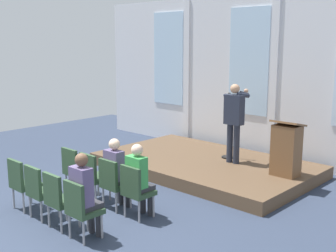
{
  "coord_description": "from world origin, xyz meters",
  "views": [
    {
      "loc": [
        6.03,
        -3.5,
        2.98
      ],
      "look_at": [
        0.19,
        2.71,
        1.3
      ],
      "focal_mm": 45.94,
      "sensor_mm": 36.0,
      "label": 1
    }
  ],
  "objects_px": {
    "chair_r1_c2": "(59,197)",
    "audience_r1_c3": "(84,192)",
    "chair_r0_c2": "(113,181)",
    "audience_r0_c3": "(139,177)",
    "chair_r0_c1": "(93,174)",
    "chair_r1_c3": "(81,207)",
    "chair_r0_c3": "(136,189)",
    "chair_r1_c0": "(22,181)",
    "speaker": "(234,117)",
    "chair_r1_c1": "(39,189)",
    "lectern": "(286,149)",
    "audience_r0_c2": "(116,170)",
    "chair_r0_c0": "(75,168)",
    "mic_stand": "(228,144)"
  },
  "relations": [
    {
      "from": "chair_r1_c2",
      "to": "chair_r1_c3",
      "type": "distance_m",
      "value": 0.59
    },
    {
      "from": "lectern",
      "to": "chair_r1_c3",
      "type": "bearing_deg",
      "value": -104.17
    },
    {
      "from": "chair_r0_c1",
      "to": "chair_r0_c0",
      "type": "bearing_deg",
      "value": 180.0
    },
    {
      "from": "chair_r0_c2",
      "to": "audience_r0_c3",
      "type": "xyz_separation_m",
      "value": [
        0.59,
        0.08,
        0.19
      ]
    },
    {
      "from": "lectern",
      "to": "audience_r0_c3",
      "type": "distance_m",
      "value": 3.28
    },
    {
      "from": "mic_stand",
      "to": "speaker",
      "type": "bearing_deg",
      "value": -37.18
    },
    {
      "from": "chair_r1_c1",
      "to": "audience_r1_c3",
      "type": "distance_m",
      "value": 1.2
    },
    {
      "from": "chair_r0_c3",
      "to": "chair_r1_c0",
      "type": "distance_m",
      "value": 2.09
    },
    {
      "from": "audience_r0_c3",
      "to": "chair_r0_c2",
      "type": "bearing_deg",
      "value": -172.04
    },
    {
      "from": "audience_r0_c3",
      "to": "chair_r1_c0",
      "type": "relative_size",
      "value": 1.38
    },
    {
      "from": "audience_r0_c2",
      "to": "chair_r1_c0",
      "type": "relative_size",
      "value": 1.38
    },
    {
      "from": "chair_r0_c2",
      "to": "speaker",
      "type": "bearing_deg",
      "value": 84.0
    },
    {
      "from": "lectern",
      "to": "audience_r0_c3",
      "type": "height_order",
      "value": "lectern"
    },
    {
      "from": "audience_r0_c2",
      "to": "audience_r0_c3",
      "type": "xyz_separation_m",
      "value": [
        0.59,
        -0.0,
        0.0
      ]
    },
    {
      "from": "chair_r1_c0",
      "to": "chair_r1_c1",
      "type": "relative_size",
      "value": 1.0
    },
    {
      "from": "speaker",
      "to": "chair_r1_c3",
      "type": "relative_size",
      "value": 1.91
    },
    {
      "from": "chair_r0_c3",
      "to": "chair_r1_c2",
      "type": "height_order",
      "value": "same"
    },
    {
      "from": "chair_r0_c3",
      "to": "audience_r1_c3",
      "type": "xyz_separation_m",
      "value": [
        0.0,
        -1.04,
        0.22
      ]
    },
    {
      "from": "lectern",
      "to": "mic_stand",
      "type": "bearing_deg",
      "value": 169.53
    },
    {
      "from": "chair_r0_c2",
      "to": "audience_r1_c3",
      "type": "height_order",
      "value": "audience_r1_c3"
    },
    {
      "from": "chair_r0_c2",
      "to": "chair_r1_c3",
      "type": "distance_m",
      "value": 1.27
    },
    {
      "from": "chair_r0_c1",
      "to": "audience_r0_c3",
      "type": "relative_size",
      "value": 0.72
    },
    {
      "from": "lectern",
      "to": "chair_r0_c0",
      "type": "xyz_separation_m",
      "value": [
        -2.85,
        -3.17,
        -0.29
      ]
    },
    {
      "from": "lectern",
      "to": "speaker",
      "type": "bearing_deg",
      "value": 177.58
    },
    {
      "from": "lectern",
      "to": "chair_r0_c2",
      "type": "relative_size",
      "value": 1.23
    },
    {
      "from": "chair_r1_c2",
      "to": "audience_r1_c3",
      "type": "xyz_separation_m",
      "value": [
        0.59,
        0.08,
        0.22
      ]
    },
    {
      "from": "chair_r0_c1",
      "to": "chair_r1_c3",
      "type": "xyz_separation_m",
      "value": [
        1.18,
        -1.12,
        0.0
      ]
    },
    {
      "from": "chair_r1_c0",
      "to": "chair_r0_c3",
      "type": "bearing_deg",
      "value": 32.34
    },
    {
      "from": "speaker",
      "to": "chair_r0_c2",
      "type": "xyz_separation_m",
      "value": [
        -0.34,
        -3.23,
        -0.78
      ]
    },
    {
      "from": "lectern",
      "to": "chair_r0_c2",
      "type": "bearing_deg",
      "value": -117.8
    },
    {
      "from": "audience_r0_c2",
      "to": "chair_r1_c1",
      "type": "bearing_deg",
      "value": -116.13
    },
    {
      "from": "chair_r1_c1",
      "to": "chair_r0_c1",
      "type": "bearing_deg",
      "value": 90.0
    },
    {
      "from": "chair_r0_c0",
      "to": "chair_r1_c3",
      "type": "distance_m",
      "value": 2.09
    },
    {
      "from": "chair_r0_c2",
      "to": "audience_r0_c3",
      "type": "bearing_deg",
      "value": 7.96
    },
    {
      "from": "audience_r0_c2",
      "to": "audience_r0_c3",
      "type": "bearing_deg",
      "value": -0.0
    },
    {
      "from": "chair_r0_c3",
      "to": "chair_r1_c3",
      "type": "xyz_separation_m",
      "value": [
        0.0,
        -1.12,
        0.0
      ]
    },
    {
      "from": "speaker",
      "to": "chair_r0_c2",
      "type": "relative_size",
      "value": 1.91
    },
    {
      "from": "chair_r0_c1",
      "to": "chair_r1_c3",
      "type": "height_order",
      "value": "same"
    },
    {
      "from": "lectern",
      "to": "chair_r0_c2",
      "type": "height_order",
      "value": "lectern"
    },
    {
      "from": "chair_r1_c0",
      "to": "chair_r1_c3",
      "type": "xyz_separation_m",
      "value": [
        1.77,
        0.0,
        0.0
      ]
    },
    {
      "from": "chair_r0_c2",
      "to": "audience_r0_c2",
      "type": "bearing_deg",
      "value": 90.0
    },
    {
      "from": "chair_r0_c2",
      "to": "chair_r0_c3",
      "type": "relative_size",
      "value": 1.0
    },
    {
      "from": "chair_r0_c2",
      "to": "chair_r1_c3",
      "type": "relative_size",
      "value": 1.0
    },
    {
      "from": "lectern",
      "to": "chair_r1_c3",
      "type": "distance_m",
      "value": 4.44
    },
    {
      "from": "chair_r0_c1",
      "to": "chair_r1_c3",
      "type": "relative_size",
      "value": 1.0
    },
    {
      "from": "mic_stand",
      "to": "chair_r0_c3",
      "type": "relative_size",
      "value": 1.65
    },
    {
      "from": "lectern",
      "to": "audience_r1_c3",
      "type": "relative_size",
      "value": 0.85
    },
    {
      "from": "speaker",
      "to": "audience_r1_c3",
      "type": "relative_size",
      "value": 1.32
    },
    {
      "from": "audience_r0_c2",
      "to": "chair_r0_c3",
      "type": "height_order",
      "value": "audience_r0_c2"
    },
    {
      "from": "audience_r0_c2",
      "to": "chair_r0_c1",
      "type": "bearing_deg",
      "value": -172.04
    }
  ]
}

